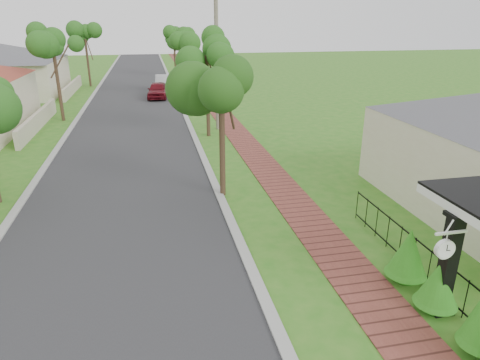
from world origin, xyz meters
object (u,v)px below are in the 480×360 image
object	(u,v)px
porch_post	(447,269)
parked_car_white	(164,83)
station_clock	(445,248)
near_tree	(221,81)
parked_car_red	(158,90)
utility_pole	(217,56)

from	to	relation	value
porch_post	parked_car_white	bearing A→B (deg)	98.05
parked_car_white	station_clock	xyz separation A→B (m)	(4.37, -34.77, 1.23)
porch_post	near_tree	bearing A→B (deg)	115.11
parked_car_red	utility_pole	distance (m)	12.99
near_tree	station_clock	size ratio (longest dim) A/B	7.43
porch_post	utility_pole	bearing A→B (deg)	96.93
parked_car_red	utility_pole	xyz separation A→B (m)	(3.30, -12.00, 3.70)
parked_car_red	parked_car_white	world-z (taller)	parked_car_white
porch_post	parked_car_white	world-z (taller)	porch_post
porch_post	near_tree	distance (m)	9.40
porch_post	parked_car_white	distance (m)	34.72
porch_post	utility_pole	xyz separation A→B (m)	(-2.25, 18.51, 3.25)
parked_car_red	parked_car_white	xyz separation A→B (m)	(0.69, 3.86, 0.05)
porch_post	parked_car_white	xyz separation A→B (m)	(-4.86, 34.37, -0.40)
porch_post	station_clock	distance (m)	1.05
parked_car_red	parked_car_white	distance (m)	3.92
parked_car_white	station_clock	size ratio (longest dim) A/B	6.02
parked_car_red	near_tree	world-z (taller)	near_tree
utility_pole	parked_car_white	bearing A→B (deg)	99.36
parked_car_red	station_clock	world-z (taller)	station_clock
parked_car_white	utility_pole	distance (m)	16.49
porch_post	station_clock	bearing A→B (deg)	-140.98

